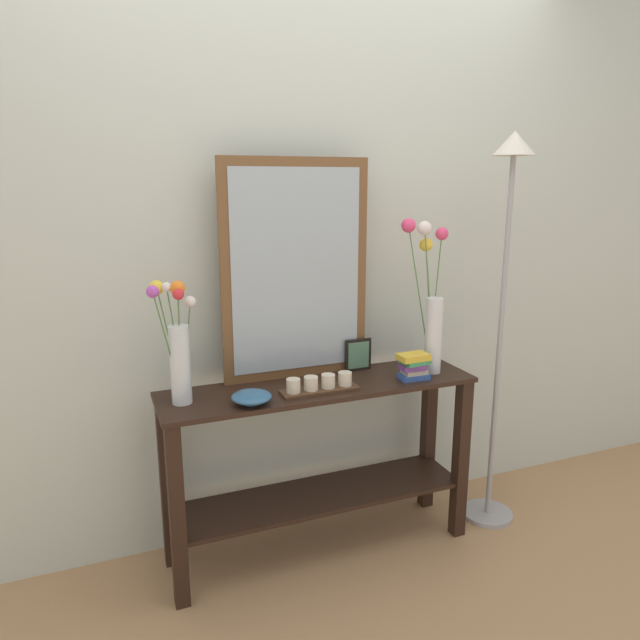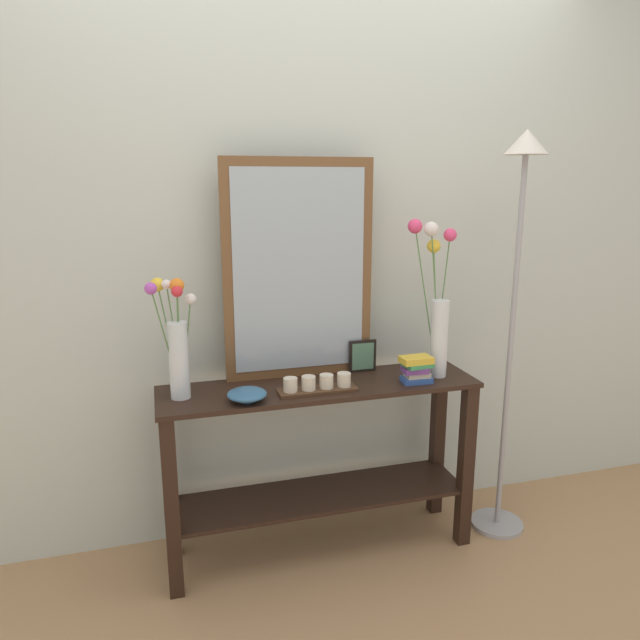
# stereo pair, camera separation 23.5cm
# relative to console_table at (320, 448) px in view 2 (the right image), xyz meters

# --- Properties ---
(ground_plane) EXTENTS (7.00, 6.00, 0.02)m
(ground_plane) POSITION_rel_console_table_xyz_m (0.00, 0.00, -0.49)
(ground_plane) COLOR #A87F56
(wall_back) EXTENTS (6.40, 0.08, 2.70)m
(wall_back) POSITION_rel_console_table_xyz_m (0.00, 0.29, 0.87)
(wall_back) COLOR beige
(wall_back) RESTS_ON ground
(console_table) EXTENTS (1.32, 0.35, 0.76)m
(console_table) POSITION_rel_console_table_xyz_m (0.00, 0.00, 0.00)
(console_table) COLOR black
(console_table) RESTS_ON ground
(mirror_leaning) EXTENTS (0.64, 0.03, 0.92)m
(mirror_leaning) POSITION_rel_console_table_xyz_m (-0.05, 0.14, 0.74)
(mirror_leaning) COLOR brown
(mirror_leaning) RESTS_ON console_table
(tall_vase_left) EXTENTS (0.19, 0.15, 0.47)m
(tall_vase_left) POSITION_rel_console_table_xyz_m (-0.57, 0.01, 0.51)
(tall_vase_left) COLOR silver
(tall_vase_left) RESTS_ON console_table
(vase_right) EXTENTS (0.21, 0.17, 0.67)m
(vase_right) POSITION_rel_console_table_xyz_m (0.51, -0.00, 0.59)
(vase_right) COLOR silver
(vase_right) RESTS_ON console_table
(candle_tray) EXTENTS (0.32, 0.09, 0.07)m
(candle_tray) POSITION_rel_console_table_xyz_m (-0.03, -0.07, 0.31)
(candle_tray) COLOR #472D1C
(candle_tray) RESTS_ON console_table
(picture_frame_small) EXTENTS (0.12, 0.01, 0.14)m
(picture_frame_small) POSITION_rel_console_table_xyz_m (0.23, 0.11, 0.36)
(picture_frame_small) COLOR black
(picture_frame_small) RESTS_ON console_table
(decorative_bowl) EXTENTS (0.15, 0.15, 0.05)m
(decorative_bowl) POSITION_rel_console_table_xyz_m (-0.32, -0.10, 0.31)
(decorative_bowl) COLOR #2D5B84
(decorative_bowl) RESTS_ON console_table
(book_stack) EXTENTS (0.13, 0.10, 0.11)m
(book_stack) POSITION_rel_console_table_xyz_m (0.39, -0.08, 0.34)
(book_stack) COLOR #2D519E
(book_stack) RESTS_ON console_table
(floor_lamp) EXTENTS (0.24, 0.24, 1.79)m
(floor_lamp) POSITION_rel_console_table_xyz_m (0.85, -0.07, 0.73)
(floor_lamp) COLOR #9E9EA3
(floor_lamp) RESTS_ON ground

